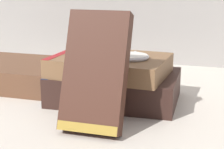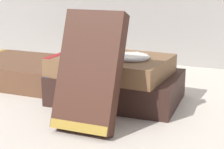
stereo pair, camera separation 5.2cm
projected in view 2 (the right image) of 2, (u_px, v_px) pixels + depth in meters
The scene contains 7 objects.
ground_plane at pixel (102, 110), 0.57m from camera, with size 3.00×3.00×0.00m, color beige.
book_flat_bottom at pixel (114, 87), 0.61m from camera, with size 0.21×0.14×0.05m.
book_flat_top at pixel (109, 65), 0.59m from camera, with size 0.18×0.14×0.03m.
book_side_left at pixel (20, 70), 0.72m from camera, with size 0.21×0.16×0.04m.
book_leaning_front at pixel (89, 75), 0.49m from camera, with size 0.08×0.08×0.16m.
pocket_watch at pixel (131, 57), 0.57m from camera, with size 0.06×0.06×0.01m.
reading_glasses at pixel (104, 75), 0.76m from camera, with size 0.12×0.09×0.00m.
Camera 2 is at (0.22, -0.49, 0.20)m, focal length 60.00 mm.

